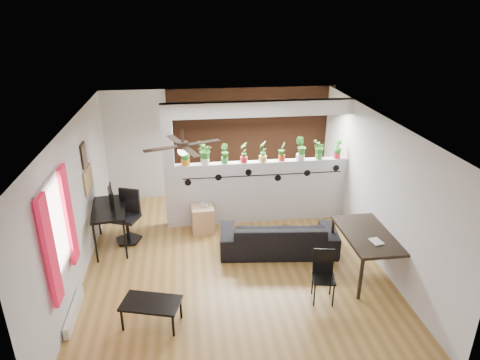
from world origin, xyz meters
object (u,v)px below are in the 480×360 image
at_px(potted_plant_1, 205,152).
at_px(potted_plant_5, 282,151).
at_px(potted_plant_3, 244,152).
at_px(computer_desk, 109,211).
at_px(folding_chair, 323,270).
at_px(potted_plant_2, 224,153).
at_px(potted_plant_7, 319,149).
at_px(potted_plant_4, 263,151).
at_px(potted_plant_8, 338,149).
at_px(office_chair, 128,219).
at_px(ceiling_fan, 183,147).
at_px(sofa, 278,236).
at_px(potted_plant_0, 185,153).
at_px(cup, 205,205).
at_px(potted_plant_6, 301,148).
at_px(coffee_table, 151,304).
at_px(cube_shelf, 203,219).
at_px(dining_table, 369,238).

xyz_separation_m(potted_plant_1, potted_plant_5, (1.58, 0.00, -0.04)).
xyz_separation_m(potted_plant_3, computer_desk, (-2.66, -0.69, -0.83)).
bearing_deg(folding_chair, potted_plant_2, 115.04).
xyz_separation_m(potted_plant_1, potted_plant_7, (2.37, 0.00, -0.03)).
xyz_separation_m(potted_plant_4, potted_plant_8, (1.58, -0.00, -0.03)).
bearing_deg(office_chair, ceiling_fan, -48.51).
bearing_deg(sofa, potted_plant_4, -79.64).
bearing_deg(potted_plant_1, potted_plant_0, 180.00).
relative_size(potted_plant_3, cup, 3.39).
bearing_deg(potted_plant_1, potted_plant_3, 0.00).
xyz_separation_m(potted_plant_0, potted_plant_6, (2.37, 0.00, 0.01)).
xyz_separation_m(potted_plant_1, potted_plant_8, (2.76, 0.00, -0.04)).
relative_size(potted_plant_2, potted_plant_7, 1.01).
height_order(ceiling_fan, coffee_table, ceiling_fan).
bearing_deg(potted_plant_7, cube_shelf, -172.16).
relative_size(potted_plant_8, coffee_table, 0.42).
relative_size(potted_plant_7, dining_table, 0.28).
bearing_deg(cube_shelf, coffee_table, -111.78).
distance_m(potted_plant_6, sofa, 1.95).
distance_m(potted_plant_0, cube_shelf, 1.40).
bearing_deg(ceiling_fan, potted_plant_5, 42.06).
relative_size(potted_plant_5, potted_plant_6, 0.80).
relative_size(ceiling_fan, computer_desk, 0.99).
height_order(potted_plant_3, sofa, potted_plant_3).
bearing_deg(potted_plant_6, potted_plant_2, 180.00).
xyz_separation_m(potted_plant_7, cube_shelf, (-2.47, -0.34, -1.29)).
height_order(potted_plant_5, potted_plant_6, potted_plant_6).
relative_size(ceiling_fan, potted_plant_2, 2.94).
bearing_deg(potted_plant_0, sofa, -37.39).
bearing_deg(potted_plant_5, potted_plant_7, 0.00).
relative_size(potted_plant_0, potted_plant_8, 1.19).
relative_size(potted_plant_2, sofa, 0.20).
xyz_separation_m(potted_plant_2, potted_plant_3, (0.40, 0.00, 0.01)).
relative_size(potted_plant_5, sofa, 0.19).
bearing_deg(potted_plant_5, coffee_table, -130.35).
relative_size(cube_shelf, folding_chair, 0.64).
bearing_deg(computer_desk, office_chair, 31.48).
bearing_deg(potted_plant_1, dining_table, -39.55).
relative_size(office_chair, folding_chair, 1.21).
xyz_separation_m(sofa, office_chair, (-2.83, 0.77, 0.15)).
relative_size(potted_plant_3, folding_chair, 0.50).
height_order(potted_plant_6, sofa, potted_plant_6).
height_order(potted_plant_2, folding_chair, potted_plant_2).
relative_size(potted_plant_3, sofa, 0.21).
relative_size(potted_plant_5, cup, 3.12).
bearing_deg(potted_plant_4, potted_plant_2, 180.00).
distance_m(ceiling_fan, potted_plant_6, 3.07).
height_order(potted_plant_4, potted_plant_7, potted_plant_4).
height_order(office_chair, folding_chair, office_chair).
bearing_deg(potted_plant_7, cup, -172.00).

